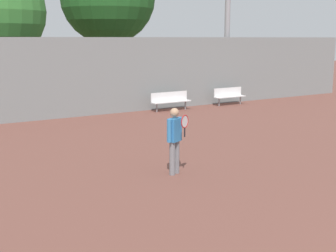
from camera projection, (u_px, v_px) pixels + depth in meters
The scene contains 4 objects.
tennis_player at pixel (175, 137), 11.05m from camera, with size 0.52×0.50×1.60m.
bench_courtside_far at pixel (170, 99), 20.94m from camera, with size 1.90×0.40×0.83m.
bench_adjacent_court at pixel (229, 95), 22.73m from camera, with size 1.67×0.40×0.83m.
back_fence at pixel (76, 77), 19.08m from camera, with size 32.06×0.06×3.25m.
Camera 1 is at (-7.10, -1.60, 3.21)m, focal length 50.00 mm.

